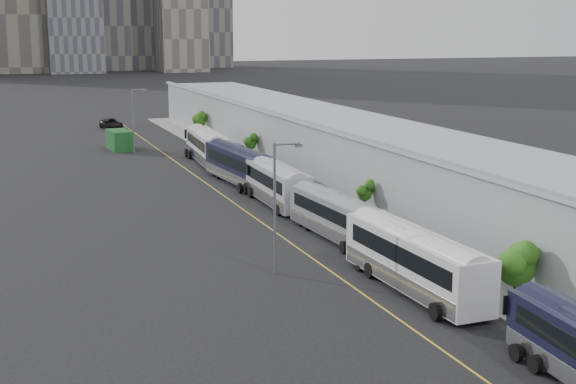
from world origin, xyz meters
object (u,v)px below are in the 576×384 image
bus_3 (335,219)px  bus_4 (275,186)px  street_lamp_near (277,199)px  bus_6 (207,149)px  shipping_container (120,140)px  bus_5 (239,168)px  suv (111,124)px  bus_2 (415,266)px  street_lamp_far (134,116)px

bus_3 → bus_4: bearing=88.1°
bus_4 → street_lamp_near: size_ratio=1.52×
bus_6 → shipping_container: bearing=124.3°
bus_5 → shipping_container: bearing=101.4°
shipping_container → suv: size_ratio=0.90×
bus_2 → street_lamp_far: (-6.73, 63.88, 3.26)m
bus_4 → shipping_container: bus_4 is taller
street_lamp_far → shipping_container: size_ratio=1.58×
shipping_container → suv: shipping_container is taller
bus_3 → bus_5: bus_5 is taller
bus_4 → suv: bearing=96.6°
suv → bus_5: bearing=-90.8°
bus_4 → street_lamp_near: (-7.14, -20.97, 3.49)m
shipping_container → suv: bearing=79.3°
shipping_container → bus_3: bearing=-86.0°
bus_5 → suv: (-6.01, 53.55, -0.86)m
bus_5 → bus_6: bearing=84.5°
street_lamp_far → bus_4: bearing=-79.0°
bus_3 → shipping_container: 54.61m
bus_4 → street_lamp_far: street_lamp_far is taller
bus_5 → suv: bearing=92.1°
bus_4 → suv: (-6.32, 64.42, -0.83)m
bus_6 → street_lamp_near: size_ratio=1.57×
bus_2 → bus_3: (0.62, 13.96, -0.20)m
bus_2 → bus_4: bus_2 is taller
street_lamp_far → shipping_container: 5.58m
street_lamp_near → suv: bearing=89.4°
bus_2 → shipping_container: bus_2 is taller
bus_4 → bus_5: bearing=92.7°
bus_3 → suv: bearing=91.7°
street_lamp_far → suv: 28.47m
bus_4 → bus_3: bearing=-87.8°
bus_6 → shipping_container: 16.92m
bus_2 → street_lamp_near: (-6.81, 6.65, 3.45)m
bus_2 → bus_5: 38.49m
bus_5 → bus_6: (0.30, 14.78, 0.01)m
bus_5 → shipping_container: 30.51m
bus_2 → street_lamp_near: bearing=133.9°
bus_5 → shipping_container: (-8.27, 29.36, -0.35)m
bus_5 → street_lamp_near: bearing=-106.4°
bus_6 → street_lamp_near: bearing=-94.8°
street_lamp_near → suv: street_lamp_near is taller
bus_4 → suv: 64.74m
street_lamp_far → shipping_container: (-1.52, 3.97, -3.62)m
bus_6 → bus_4: bearing=-86.1°
bus_2 → bus_6: 53.27m
suv → street_lamp_far: bearing=-98.7°
bus_2 → bus_5: bus_2 is taller
suv → shipping_container: bearing=-102.5°
bus_3 → suv: bus_3 is taller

